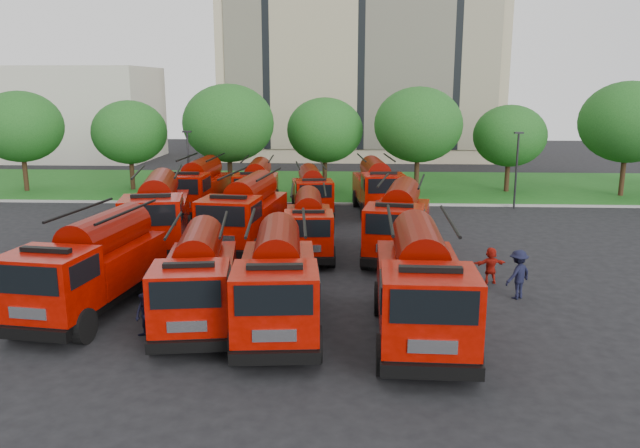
% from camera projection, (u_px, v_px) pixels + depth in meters
% --- Properties ---
extents(ground, '(140.00, 140.00, 0.00)m').
position_uv_depth(ground, '(325.00, 287.00, 25.68)').
color(ground, black).
rests_on(ground, ground).
extents(lawn, '(70.00, 16.00, 0.12)m').
position_uv_depth(lawn, '(338.00, 185.00, 51.00)').
color(lawn, '#165115').
rests_on(lawn, ground).
extents(curb, '(70.00, 0.30, 0.14)m').
position_uv_depth(curb, '(336.00, 204.00, 43.11)').
color(curb, gray).
rests_on(curb, ground).
extents(apartment_building, '(30.00, 14.18, 25.00)m').
position_uv_depth(apartment_building, '(360.00, 44.00, 69.56)').
color(apartment_building, tan).
rests_on(apartment_building, ground).
extents(side_building, '(18.00, 12.00, 10.00)m').
position_uv_depth(side_building, '(70.00, 113.00, 68.87)').
color(side_building, '#AFAB9B').
rests_on(side_building, ground).
extents(tree_0, '(6.30, 6.30, 7.70)m').
position_uv_depth(tree_0, '(20.00, 127.00, 47.14)').
color(tree_0, '#382314').
rests_on(tree_0, ground).
extents(tree_1, '(5.71, 5.71, 6.98)m').
position_uv_depth(tree_1, '(129.00, 132.00, 47.84)').
color(tree_1, '#382314').
rests_on(tree_1, ground).
extents(tree_2, '(6.72, 6.72, 8.22)m').
position_uv_depth(tree_2, '(229.00, 123.00, 45.83)').
color(tree_2, '#382314').
rests_on(tree_2, ground).
extents(tree_3, '(5.88, 5.88, 7.19)m').
position_uv_depth(tree_3, '(325.00, 130.00, 48.09)').
color(tree_3, '#382314').
rests_on(tree_3, ground).
extents(tree_4, '(6.55, 6.55, 8.01)m').
position_uv_depth(tree_4, '(418.00, 125.00, 46.18)').
color(tree_4, '#382314').
rests_on(tree_4, ground).
extents(tree_5, '(5.46, 5.46, 6.68)m').
position_uv_depth(tree_5, '(510.00, 136.00, 47.02)').
color(tree_5, '#382314').
rests_on(tree_5, ground).
extents(tree_6, '(6.89, 6.89, 8.42)m').
position_uv_depth(tree_6, '(628.00, 122.00, 44.93)').
color(tree_6, '#382314').
rests_on(tree_6, ground).
extents(lamp_post_0, '(0.60, 0.25, 5.11)m').
position_uv_depth(lamp_post_0, '(188.00, 164.00, 42.27)').
color(lamp_post_0, black).
rests_on(lamp_post_0, ground).
extents(lamp_post_1, '(0.60, 0.25, 5.11)m').
position_uv_depth(lamp_post_1, '(517.00, 166.00, 41.24)').
color(lamp_post_1, black).
rests_on(lamp_post_1, ground).
extents(fire_truck_0, '(3.59, 7.87, 3.46)m').
position_uv_depth(fire_truck_0, '(91.00, 266.00, 22.56)').
color(fire_truck_0, black).
rests_on(fire_truck_0, ground).
extents(fire_truck_1, '(3.38, 7.28, 3.19)m').
position_uv_depth(fire_truck_1, '(198.00, 278.00, 21.55)').
color(fire_truck_1, black).
rests_on(fire_truck_1, ground).
extents(fire_truck_2, '(3.26, 7.66, 3.39)m').
position_uv_depth(fire_truck_2, '(277.00, 281.00, 20.91)').
color(fire_truck_2, black).
rests_on(fire_truck_2, ground).
extents(fire_truck_3, '(3.08, 7.99, 3.60)m').
position_uv_depth(fire_truck_3, '(421.00, 284.00, 20.19)').
color(fire_truck_3, black).
rests_on(fire_truck_3, ground).
extents(fire_truck_4, '(4.32, 8.41, 3.65)m').
position_uv_depth(fire_truck_4, '(158.00, 212.00, 31.40)').
color(fire_truck_4, black).
rests_on(fire_truck_4, ground).
extents(fire_truck_5, '(3.63, 8.03, 3.53)m').
position_uv_depth(fire_truck_5, '(245.00, 213.00, 31.61)').
color(fire_truck_5, black).
rests_on(fire_truck_5, ground).
extents(fire_truck_6, '(2.73, 6.63, 2.95)m').
position_uv_depth(fire_truck_6, '(309.00, 224.00, 30.35)').
color(fire_truck_6, black).
rests_on(fire_truck_6, ground).
extents(fire_truck_7, '(3.79, 7.82, 3.41)m').
position_uv_depth(fire_truck_7, '(399.00, 221.00, 30.07)').
color(fire_truck_7, black).
rests_on(fire_truck_7, ground).
extents(fire_truck_8, '(3.02, 7.65, 3.43)m').
position_uv_depth(fire_truck_8, '(198.00, 187.00, 39.88)').
color(fire_truck_8, black).
rests_on(fire_truck_8, ground).
extents(fire_truck_9, '(2.85, 7.11, 3.19)m').
position_uv_depth(fire_truck_9, '(257.00, 186.00, 41.15)').
color(fire_truck_9, black).
rests_on(fire_truck_9, ground).
extents(fire_truck_10, '(3.09, 6.71, 2.95)m').
position_uv_depth(fire_truck_10, '(312.00, 191.00, 39.78)').
color(fire_truck_10, black).
rests_on(fire_truck_10, ground).
extents(fire_truck_11, '(3.29, 7.57, 3.34)m').
position_uv_depth(fire_truck_11, '(377.00, 186.00, 40.41)').
color(fire_truck_11, black).
rests_on(fire_truck_11, ground).
extents(firefighter_0, '(0.78, 0.73, 1.74)m').
position_uv_depth(firefighter_0, '(267.00, 335.00, 20.76)').
color(firefighter_0, '#98140B').
rests_on(firefighter_0, ground).
extents(firefighter_1, '(0.86, 0.75, 1.55)m').
position_uv_depth(firefighter_1, '(147.00, 338.00, 20.47)').
color(firefighter_1, black).
rests_on(firefighter_1, ground).
extents(firefighter_2, '(0.82, 1.09, 1.64)m').
position_uv_depth(firefighter_2, '(405.00, 365.00, 18.52)').
color(firefighter_2, '#98140B').
rests_on(firefighter_2, ground).
extents(firefighter_3, '(1.39, 1.29, 1.94)m').
position_uv_depth(firefighter_3, '(516.00, 298.00, 24.30)').
color(firefighter_3, black).
rests_on(firefighter_3, ground).
extents(firefighter_4, '(1.00, 0.78, 1.80)m').
position_uv_depth(firefighter_4, '(195.00, 298.00, 24.33)').
color(firefighter_4, black).
rests_on(firefighter_4, ground).
extents(firefighter_5, '(1.54, 0.92, 1.55)m').
position_uv_depth(firefighter_5, '(489.00, 283.00, 26.16)').
color(firefighter_5, '#98140B').
rests_on(firefighter_5, ground).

